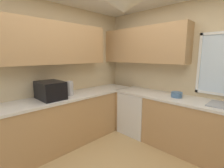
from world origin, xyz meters
TOP-DOWN VIEW (x-y plane):
  - room_shell at (-0.34, 0.45)m, footprint 3.55×3.48m
  - counter_run_left at (-1.41, 0.00)m, footprint 0.65×3.09m
  - counter_run_back at (0.21, 1.37)m, footprint 2.64×0.65m
  - dishwasher at (-0.75, 1.34)m, footprint 0.60×0.60m
  - microwave at (-1.41, -0.19)m, footprint 0.48×0.36m
  - kettle at (-1.39, 0.16)m, footprint 0.13×0.13m
  - bowl at (0.04, 1.37)m, footprint 0.18×0.18m

SIDE VIEW (x-z plane):
  - dishwasher at x=-0.75m, z-range 0.00..0.85m
  - counter_run_left at x=-1.41m, z-range 0.00..0.89m
  - counter_run_back at x=0.21m, z-range 0.00..0.89m
  - bowl at x=0.04m, z-range 0.89..0.98m
  - kettle at x=-1.39m, z-range 0.89..1.15m
  - microwave at x=-1.41m, z-range 0.89..1.18m
  - room_shell at x=-0.34m, z-range 0.42..2.99m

